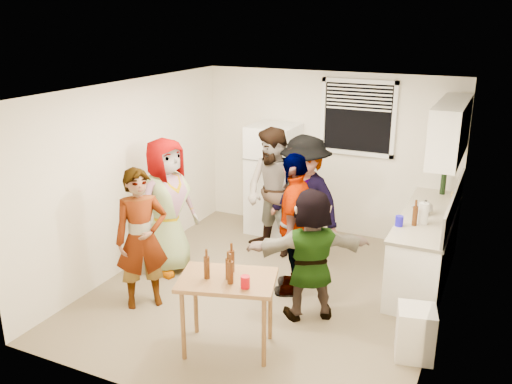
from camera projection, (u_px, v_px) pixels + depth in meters
The scene contains 23 objects.
room at pixel (268, 290), 6.78m from camera, with size 4.00×4.50×2.50m, color white, non-canonical shape.
window at pixel (358, 118), 7.93m from camera, with size 1.12×0.10×1.06m, color white, non-canonical shape.
refrigerator at pixel (273, 179), 8.44m from camera, with size 0.70×0.70×1.70m, color white.
counter_lower at pixel (425, 248), 6.95m from camera, with size 0.60×2.20×0.86m, color white.
countertop at pixel (428, 215), 6.81m from camera, with size 0.64×2.22×0.04m, color beige.
backsplash at pixel (454, 204), 6.64m from camera, with size 0.03×2.20×0.36m, color #BDB6AC.
upper_cabinets at pixel (451, 130), 6.60m from camera, with size 0.34×1.60×0.70m, color white.
kettle at pixel (424, 214), 6.82m from camera, with size 0.24×0.20×0.20m, color silver, non-canonical shape.
paper_towel at pixel (422, 224), 6.49m from camera, with size 0.12×0.12×0.26m, color white.
wine_bottle at pixel (442, 194), 7.57m from camera, with size 0.08×0.08×0.30m, color black.
beer_bottle_counter at pixel (414, 225), 6.44m from camera, with size 0.06×0.06×0.24m, color #47230C.
blue_cup at pixel (399, 226), 6.42m from camera, with size 0.09×0.09×0.13m, color #1A10D8.
picture_frame at pixel (453, 198), 7.19m from camera, with size 0.02×0.16×0.14m, color #EDBF4B.
trash_bin at pixel (415, 334), 5.40m from camera, with size 0.37×0.37×0.54m, color silver.
serving_table at pixel (229, 348), 5.61m from camera, with size 0.95×0.63×0.80m, color brown, non-canonical shape.
beer_bottle_table at pixel (228, 279), 5.35m from camera, with size 0.06×0.06×0.21m, color #47230C.
red_cup at pixel (245, 288), 5.17m from camera, with size 0.09×0.09×0.12m, color #B90810.
guest_grey at pixel (170, 269), 7.35m from camera, with size 0.89×1.82×0.58m, color gray.
guest_stripe at pixel (146, 303), 6.48m from camera, with size 0.61×1.67×0.40m, color #141933.
guest_back_left at pixel (273, 252), 7.88m from camera, with size 0.89×1.83×0.69m, color brown.
guest_back_right at pixel (303, 264), 7.51m from camera, with size 1.17×1.81×0.67m, color #454549.
guest_black at pixel (293, 290), 6.79m from camera, with size 1.04×1.77×0.43m, color black.
guest_orange at pixel (309, 315), 6.22m from camera, with size 1.41×1.53×0.45m, color #E0714D.
Camera 1 is at (2.44, -5.55, 3.28)m, focal length 38.00 mm.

